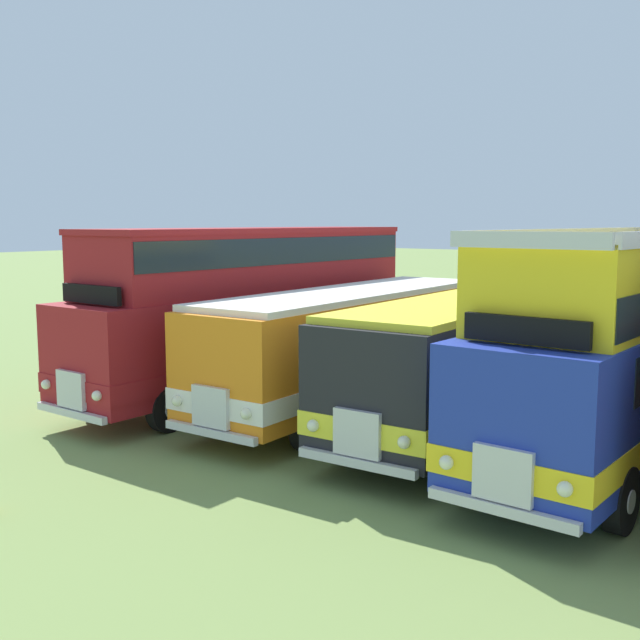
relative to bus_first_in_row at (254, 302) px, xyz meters
name	(u,v)px	position (x,y,z in m)	size (l,w,h in m)	color
ground_plane	(471,430)	(6.49, -0.09, -2.48)	(200.00, 200.00, 0.00)	#7A934C
bus_first_in_row	(254,302)	(0.00, 0.00, 0.00)	(2.72, 11.55, 4.49)	maroon
bus_second_in_row	(353,340)	(3.24, -0.02, -0.72)	(2.82, 10.32, 2.99)	orange
bus_third_in_row	(477,352)	(6.49, 0.15, -0.72)	(2.93, 10.41, 2.99)	black
bus_fourth_in_row	(625,341)	(9.74, -0.25, -0.12)	(2.98, 10.54, 4.52)	#1E339E
rope_fence_line	(595,347)	(6.49, 9.12, -1.83)	(19.06, 0.08, 1.05)	#8C704C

